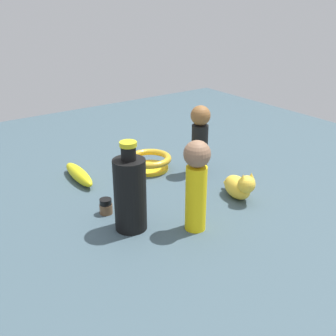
% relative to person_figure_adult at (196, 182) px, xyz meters
% --- Properties ---
extents(ground, '(2.00, 2.00, 0.00)m').
position_rel_person_figure_adult_xyz_m(ground, '(-0.20, 0.06, -0.13)').
color(ground, '#384C56').
extents(person_figure_adult, '(0.06, 0.06, 0.23)m').
position_rel_person_figure_adult_xyz_m(person_figure_adult, '(0.00, 0.00, 0.00)').
color(person_figure_adult, yellow).
rests_on(person_figure_adult, ground).
extents(bottle_tall, '(0.08, 0.08, 0.23)m').
position_rel_person_figure_adult_xyz_m(bottle_tall, '(-0.09, -0.13, -0.03)').
color(bottle_tall, black).
rests_on(bottle_tall, ground).
extents(person_figure_child, '(0.06, 0.06, 0.22)m').
position_rel_person_figure_adult_xyz_m(person_figure_child, '(-0.26, 0.23, -0.01)').
color(person_figure_child, black).
rests_on(person_figure_child, ground).
extents(bowl, '(0.14, 0.14, 0.05)m').
position_rel_person_figure_adult_xyz_m(bowl, '(-0.37, 0.11, -0.10)').
color(bowl, yellow).
rests_on(bowl, ground).
extents(nail_polish_jar, '(0.03, 0.03, 0.04)m').
position_rel_person_figure_adult_xyz_m(nail_polish_jar, '(-0.20, -0.14, -0.11)').
color(nail_polish_jar, brown).
rests_on(nail_polish_jar, ground).
extents(banana, '(0.19, 0.05, 0.04)m').
position_rel_person_figure_adult_xyz_m(banana, '(-0.43, -0.11, -0.11)').
color(banana, gold).
rests_on(banana, ground).
extents(cat_figurine, '(0.14, 0.08, 0.09)m').
position_rel_person_figure_adult_xyz_m(cat_figurine, '(-0.05, 0.20, -0.09)').
color(cat_figurine, yellow).
rests_on(cat_figurine, ground).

